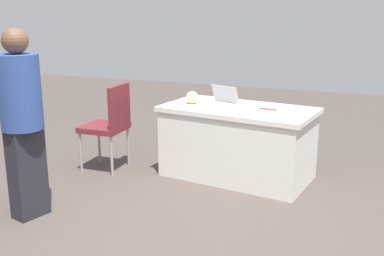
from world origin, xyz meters
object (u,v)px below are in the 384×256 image
(table_foreground, at_px, (238,142))
(person_presenter, at_px, (22,116))
(chair_tucked_right, at_px, (110,122))
(scissors_red, at_px, (269,109))
(laptop_silver, at_px, (219,102))
(yarn_ball, at_px, (192,97))

(table_foreground, bearing_deg, person_presenter, 48.93)
(table_foreground, height_order, chair_tucked_right, chair_tucked_right)
(chair_tucked_right, relative_size, person_presenter, 0.60)
(chair_tucked_right, bearing_deg, scissors_red, -80.81)
(table_foreground, height_order, person_presenter, person_presenter)
(laptop_silver, bearing_deg, table_foreground, -158.56)
(laptop_silver, bearing_deg, person_presenter, 71.05)
(chair_tucked_right, bearing_deg, person_presenter, 176.64)
(chair_tucked_right, xyz_separation_m, scissors_red, (-1.67, -0.33, 0.21))
(chair_tucked_right, distance_m, yarn_ball, 0.94)
(person_presenter, height_order, laptop_silver, person_presenter)
(person_presenter, xyz_separation_m, scissors_red, (-1.70, -1.60, -0.13))
(chair_tucked_right, xyz_separation_m, yarn_ball, (-0.84, -0.32, 0.27))
(chair_tucked_right, bearing_deg, yarn_ball, -70.82)
(chair_tucked_right, height_order, laptop_silver, same)
(yarn_ball, height_order, scissors_red, yarn_ball)
(laptop_silver, distance_m, scissors_red, 0.52)
(table_foreground, height_order, yarn_ball, yarn_ball)
(table_foreground, xyz_separation_m, chair_tucked_right, (1.36, 0.32, 0.17))
(person_presenter, relative_size, yarn_ball, 11.90)
(chair_tucked_right, relative_size, laptop_silver, 2.45)
(table_foreground, distance_m, yarn_ball, 0.68)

